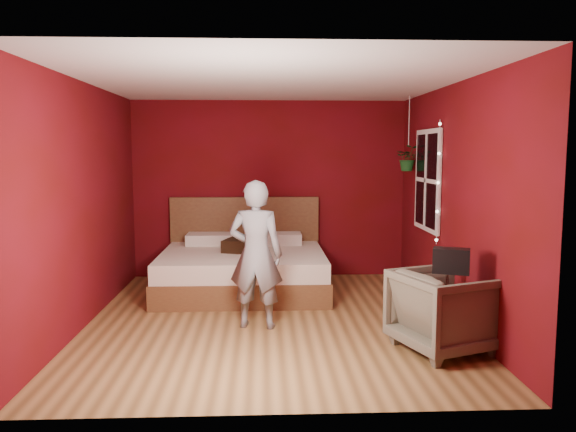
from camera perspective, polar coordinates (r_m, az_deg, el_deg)
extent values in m
plane|color=olive|center=(6.33, -1.62, -10.52)|extent=(4.50, 4.50, 0.00)
cube|color=#610A16|center=(8.33, -1.91, 2.72)|extent=(4.00, 0.02, 2.60)
cube|color=#610A16|center=(3.83, -1.14, -1.87)|extent=(4.00, 0.02, 2.60)
cube|color=#610A16|center=(6.37, -20.06, 1.13)|extent=(0.02, 4.50, 2.60)
cube|color=#610A16|center=(6.43, 16.56, 1.30)|extent=(0.02, 4.50, 2.60)
cube|color=silver|center=(6.10, -1.71, 13.63)|extent=(4.00, 4.50, 0.02)
cube|color=white|center=(7.26, 13.99, 3.54)|extent=(0.04, 0.97, 1.27)
cube|color=black|center=(7.25, 13.88, 3.54)|extent=(0.02, 0.85, 1.15)
cube|color=white|center=(7.25, 13.84, 3.54)|extent=(0.03, 0.05, 1.15)
cube|color=white|center=(7.25, 13.84, 3.54)|extent=(0.03, 0.85, 0.05)
cylinder|color=silver|center=(6.75, 15.01, 3.29)|extent=(0.01, 0.01, 1.45)
sphere|color=#FFF2CC|center=(6.82, 14.84, -2.38)|extent=(0.04, 0.04, 0.04)
sphere|color=#FFF2CC|center=(6.77, 14.93, 0.44)|extent=(0.04, 0.04, 0.04)
sphere|color=#FFF2CC|center=(6.75, 15.01, 3.29)|extent=(0.04, 0.04, 0.04)
sphere|color=#FFF2CC|center=(6.74, 15.10, 6.16)|extent=(0.04, 0.04, 0.04)
sphere|color=#FFF2CC|center=(6.75, 15.18, 9.02)|extent=(0.04, 0.04, 0.04)
cube|color=brown|center=(7.53, -4.59, -6.55)|extent=(2.17, 1.84, 0.30)
cube|color=beige|center=(7.47, -4.61, -4.53)|extent=(2.13, 1.81, 0.24)
cube|color=brown|center=(8.31, -4.40, -2.18)|extent=(2.17, 0.09, 1.19)
cube|color=silver|center=(8.08, -7.93, -2.32)|extent=(0.65, 0.41, 0.15)
cube|color=silver|center=(8.05, -0.98, -2.30)|extent=(0.65, 0.41, 0.15)
imported|color=slate|center=(5.92, -3.29, -3.92)|extent=(0.63, 0.47, 1.57)
imported|color=#6A6754|center=(5.51, 15.66, -9.26)|extent=(1.07, 1.06, 0.76)
cube|color=black|center=(5.31, 16.26, -4.38)|extent=(0.36, 0.27, 0.23)
cube|color=black|center=(7.47, -4.57, -2.97)|extent=(0.57, 0.57, 0.16)
cylinder|color=silver|center=(7.84, 12.20, 9.45)|extent=(0.01, 0.01, 0.66)
imported|color=#175222|center=(7.83, 12.11, 5.77)|extent=(0.37, 0.34, 0.35)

